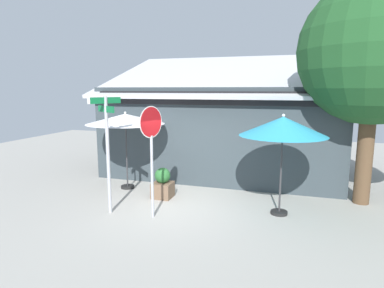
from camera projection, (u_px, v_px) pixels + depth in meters
ground_plane at (175, 208)px, 9.21m from camera, size 28.00×28.00×0.10m
cafe_building at (225, 127)px, 13.16m from camera, size 9.03×5.75×4.77m
street_sign_post at (107, 143)px, 8.44m from camera, size 0.73×0.78×3.08m
stop_sign at (151, 140)px, 8.10m from camera, size 0.26×0.76×2.86m
patio_umbrella_ivory_left at (125, 119)px, 10.54m from camera, size 2.54×2.54×2.55m
patio_umbrella_teal_center at (283, 127)px, 8.26m from camera, size 2.22×2.22×2.65m
sidewalk_planter at (163, 184)px, 9.90m from camera, size 0.58×0.58×0.92m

